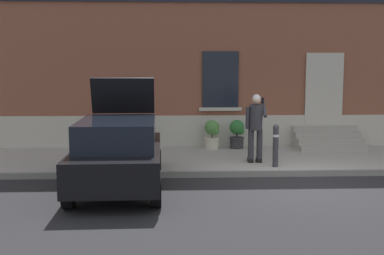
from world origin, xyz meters
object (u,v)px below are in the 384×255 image
hatchback_car_black (118,152)px  bollard_far_left (96,145)px  person_on_phone (256,124)px  bollard_near_person (276,144)px  planter_cream (212,134)px  planter_charcoal (237,133)px  planter_olive (137,134)px

hatchback_car_black → bollard_far_left: 1.64m
hatchback_car_black → person_on_phone: size_ratio=2.34×
bollard_near_person → planter_cream: size_ratio=1.22×
hatchback_car_black → planter_charcoal: hatchback_car_black is taller
bollard_near_person → planter_olive: bearing=141.5°
hatchback_car_black → bollard_near_person: hatchback_car_black is taller
bollard_far_left → planter_cream: 4.08m
bollard_far_left → person_on_phone: 4.01m
bollard_near_person → planter_cream: (-1.32, 2.73, -0.11)m
hatchback_car_black → bollard_far_left: (-0.69, 1.48, -0.09)m
bollard_far_left → person_on_phone: (3.95, 0.54, 0.44)m
planter_charcoal → person_on_phone: bearing=-85.9°
bollard_far_left → planter_cream: size_ratio=1.22×
bollard_near_person → person_on_phone: person_on_phone is taller
person_on_phone → planter_charcoal: size_ratio=2.03×
hatchback_car_black → bollard_far_left: bearing=115.1°
bollard_far_left → hatchback_car_black: bearing=-64.9°
bollard_near_person → bollard_far_left: same height
person_on_phone → hatchback_car_black: bearing=-139.6°
person_on_phone → planter_olive: (-3.15, 2.29, -0.55)m
planter_cream → planter_charcoal: bearing=3.2°
hatchback_car_black → person_on_phone: hatchback_car_black is taller
bollard_near_person → planter_olive: bollard_near_person is taller
planter_cream → bollard_far_left: bearing=-138.0°
planter_cream → planter_charcoal: size_ratio=1.00×
person_on_phone → planter_olive: person_on_phone is taller
bollard_near_person → planter_olive: size_ratio=1.22×
bollard_near_person → planter_cream: bollard_near_person is taller
bollard_near_person → planter_olive: (-3.55, 2.83, -0.11)m
bollard_near_person → planter_cream: 3.03m
hatchback_car_black → person_on_phone: bearing=31.8°
person_on_phone → planter_cream: size_ratio=2.03×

